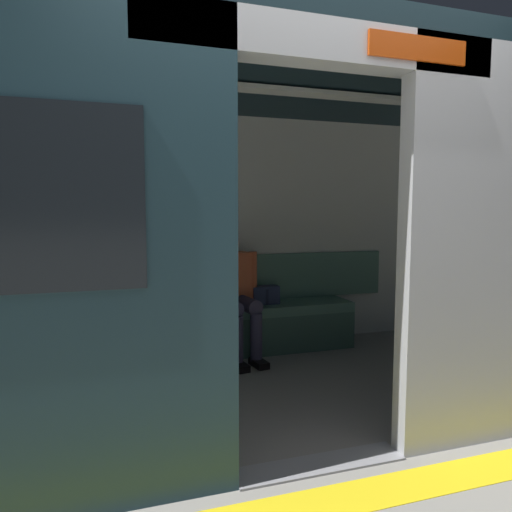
# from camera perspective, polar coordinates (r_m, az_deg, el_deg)

# --- Properties ---
(ground_plane) EXTENTS (60.00, 60.00, 0.00)m
(ground_plane) POSITION_cam_1_polar(r_m,az_deg,el_deg) (2.71, 7.71, -23.83)
(ground_plane) COLOR gray
(platform_edge_strip) EXTENTS (8.00, 0.24, 0.01)m
(platform_edge_strip) POSITION_cam_1_polar(r_m,az_deg,el_deg) (2.49, 11.09, -26.82)
(platform_edge_strip) COLOR yellow
(platform_edge_strip) RESTS_ON ground_plane
(train_car) EXTENTS (6.40, 2.49, 2.35)m
(train_car) POSITION_cam_1_polar(r_m,az_deg,el_deg) (3.35, -1.01, 8.78)
(train_car) COLOR silver
(train_car) RESTS_ON ground_plane
(bench_seat) EXTENTS (2.49, 0.44, 0.45)m
(bench_seat) POSITION_cam_1_polar(r_m,az_deg,el_deg) (4.34, -3.75, -7.59)
(bench_seat) COLOR #4C7566
(bench_seat) RESTS_ON ground_plane
(person_seated) EXTENTS (0.55, 0.71, 1.18)m
(person_seated) POSITION_cam_1_polar(r_m,az_deg,el_deg) (4.25, -2.96, -3.41)
(person_seated) COLOR #CC5933
(person_seated) RESTS_ON ground_plane
(handbag) EXTENTS (0.26, 0.15, 0.17)m
(handbag) POSITION_cam_1_polar(r_m,az_deg,el_deg) (4.47, 1.05, -4.73)
(handbag) COLOR #262D4C
(handbag) RESTS_ON bench_seat
(book) EXTENTS (0.24, 0.26, 0.03)m
(book) POSITION_cam_1_polar(r_m,az_deg,el_deg) (4.27, -9.03, -6.25)
(book) COLOR #33723F
(book) RESTS_ON bench_seat
(grab_pole_door) EXTENTS (0.04, 0.04, 2.21)m
(grab_pole_door) POSITION_cam_1_polar(r_m,az_deg,el_deg) (2.71, -4.28, 0.71)
(grab_pole_door) COLOR silver
(grab_pole_door) RESTS_ON ground_plane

